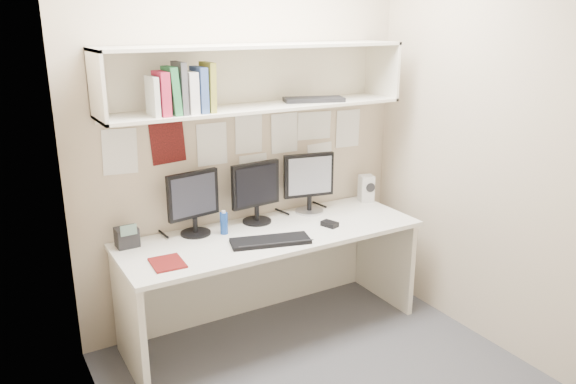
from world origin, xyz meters
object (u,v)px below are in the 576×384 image
monitor_left (193,200)px  monitor_right (309,180)px  keyboard (270,241)px  desk_phone (127,237)px  speaker (366,188)px  monitor_center (256,189)px  desk (272,282)px  maroon_notebook (167,263)px

monitor_left → monitor_right: bearing=-9.0°
keyboard → desk_phone: desk_phone is taller
speaker → desk_phone: bearing=-164.2°
monitor_left → monitor_center: size_ratio=0.99×
keyboard → speaker: (1.04, 0.37, 0.09)m
desk → monitor_left: bearing=153.7°
monitor_center → keyboard: (-0.10, -0.38, -0.22)m
desk → monitor_left: (-0.44, 0.22, 0.59)m
desk → keyboard: size_ratio=4.05×
monitor_left → desk: bearing=-35.2°
monitor_center → speaker: (0.94, -0.01, -0.13)m
desk_phone → monitor_left: bearing=-2.8°
monitor_right → desk_phone: size_ratio=2.70×
monitor_left → speaker: monitor_left is taller
monitor_center → keyboard: monitor_center is taller
monitor_center → maroon_notebook: bearing=-159.3°
monitor_left → monitor_center: 0.45m
monitor_right → keyboard: bearing=-132.8°
keyboard → maroon_notebook: size_ratio=2.28×
monitor_right → maroon_notebook: (-1.18, -0.37, -0.23)m
speaker → maroon_notebook: speaker is taller
keyboard → maroon_notebook: keyboard is taller
keyboard → speaker: speaker is taller
maroon_notebook → desk_phone: (-0.13, 0.37, 0.06)m
desk_phone → maroon_notebook: bearing=-73.1°
monitor_center → desk_phone: size_ratio=2.64×
desk → keyboard: keyboard is taller
monitor_center → desk_phone: monitor_center is taller
speaker → monitor_center: bearing=-164.3°
monitor_center → speaker: monitor_center is taller
desk → keyboard: bearing=-120.0°
monitor_left → monitor_center: bearing=-9.0°
desk → monitor_left: monitor_left is taller
desk → monitor_center: bearing=89.1°
monitor_right → desk_phone: monitor_right is taller
maroon_notebook → speaker: bearing=14.6°
monitor_center → speaker: bearing=-5.8°
monitor_right → desk_phone: bearing=-169.4°
maroon_notebook → monitor_left: bearing=52.5°
monitor_right → speaker: 0.53m
desk → monitor_center: size_ratio=4.76×
desk_phone → monitor_right: bearing=-2.2°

